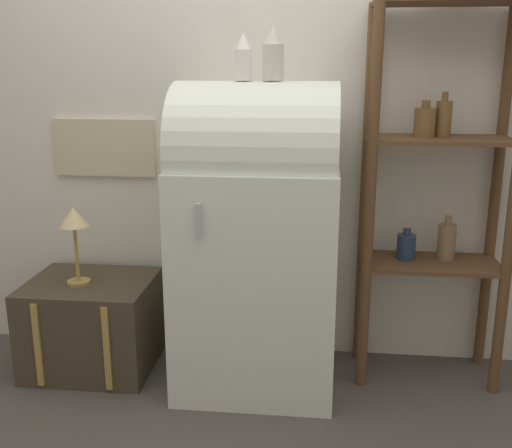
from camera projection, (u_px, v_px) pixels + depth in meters
name	position (u px, v px, depth m)	size (l,w,h in m)	color
ground_plane	(251.00, 403.00, 2.71)	(12.00, 12.00, 0.00)	#4C4742
wall_back	(263.00, 92.00, 2.91)	(7.00, 0.09, 2.70)	silver
refrigerator	(257.00, 234.00, 2.74)	(0.72, 0.67, 1.41)	silver
suitcase_trunk	(93.00, 324.00, 2.98)	(0.60, 0.51, 0.45)	#423828
shelf_unit	(436.00, 178.00, 2.72)	(0.66, 0.33, 1.75)	brown
vase_left	(243.00, 58.00, 2.54)	(0.08, 0.08, 0.20)	white
vase_center	(273.00, 55.00, 2.53)	(0.09, 0.09, 0.23)	beige
desk_lamp	(74.00, 225.00, 2.82)	(0.14, 0.14, 0.38)	#AD8942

